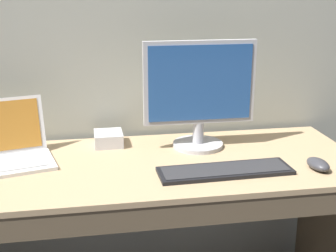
# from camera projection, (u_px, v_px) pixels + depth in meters

# --- Properties ---
(desk) EXTENTS (1.68, 0.64, 0.77)m
(desk) POSITION_uv_depth(u_px,v_px,m) (143.00, 219.00, 1.78)
(desk) COLOR tan
(desk) RESTS_ON ground
(laptop_white) EXTENTS (0.41, 0.35, 0.22)m
(laptop_white) POSITION_uv_depth(u_px,v_px,m) (2.00, 151.00, 1.71)
(laptop_white) COLOR white
(laptop_white) RESTS_ON desk
(external_monitor) EXTENTS (0.45, 0.21, 0.44)m
(external_monitor) POSITION_uv_depth(u_px,v_px,m) (199.00, 95.00, 1.83)
(external_monitor) COLOR #B7B7BC
(external_monitor) RESTS_ON desk
(wired_keyboard) EXTENTS (0.48, 0.16, 0.02)m
(wired_keyboard) POSITION_uv_depth(u_px,v_px,m) (225.00, 171.00, 1.64)
(wired_keyboard) COLOR black
(wired_keyboard) RESTS_ON desk
(computer_mouse) EXTENTS (0.08, 0.12, 0.04)m
(computer_mouse) POSITION_uv_depth(u_px,v_px,m) (318.00, 164.00, 1.66)
(computer_mouse) COLOR #38383D
(computer_mouse) RESTS_ON desk
(external_drive_box) EXTENTS (0.12, 0.13, 0.05)m
(external_drive_box) POSITION_uv_depth(u_px,v_px,m) (109.00, 139.00, 1.91)
(external_drive_box) COLOR silver
(external_drive_box) RESTS_ON desk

